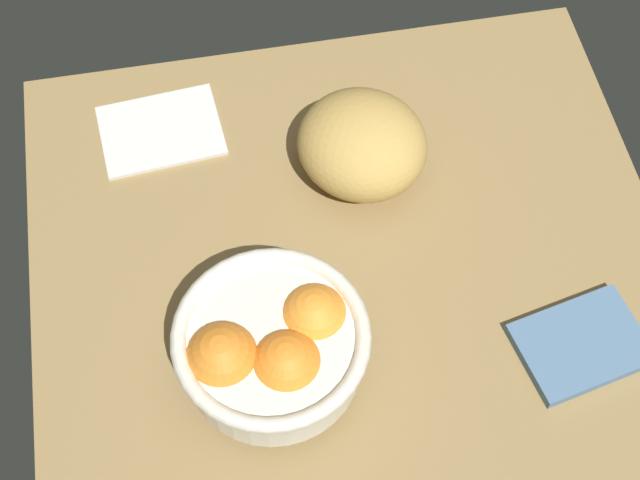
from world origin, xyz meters
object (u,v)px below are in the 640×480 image
fruit_bowl (272,348)px  napkin_spare (161,129)px  bread_loaf (362,144)px  napkin_folded (581,344)px

fruit_bowl → napkin_spare: size_ratio=1.37×
fruit_bowl → bread_loaf: bearing=-120.9°
bread_loaf → napkin_folded: (-18.22, 26.50, -4.30)cm
fruit_bowl → napkin_spare: 34.55cm
fruit_bowl → napkin_spare: (8.68, -33.05, -5.12)cm
fruit_bowl → bread_loaf: size_ratio=1.31×
napkin_spare → napkin_folded: bearing=138.4°
bread_loaf → napkin_folded: bearing=124.5°
fruit_bowl → napkin_spare: fruit_bowl is taller
napkin_folded → napkin_spare: bearing=-41.6°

